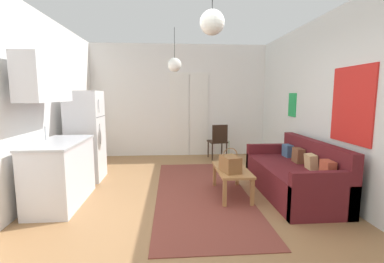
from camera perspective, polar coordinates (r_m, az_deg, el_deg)
name	(u,v)px	position (r m, az deg, el deg)	size (l,w,h in m)	color
ground_plane	(189,217)	(3.77, -0.68, -17.52)	(4.98, 7.71, 0.10)	#996D44
wall_back	(180,101)	(7.01, -2.55, 6.35)	(4.58, 0.13, 2.81)	white
wall_right	(359,106)	(4.20, 31.50, 4.52)	(0.12, 7.31, 2.81)	silver
wall_left	(1,108)	(3.96, -35.16, 4.13)	(0.12, 7.31, 2.81)	white
area_rug	(201,192)	(4.48, 1.97, -12.56)	(1.41, 3.49, 0.01)	brown
couch	(296,177)	(4.61, 20.92, -8.80)	(0.88, 1.97, 0.85)	#5B191E
coffee_table	(232,172)	(4.30, 8.33, -8.44)	(0.47, 0.97, 0.43)	#A87542
bamboo_vase	(229,159)	(4.51, 7.70, -5.74)	(0.08, 0.08, 0.39)	beige
handbag	(230,164)	(4.07, 7.99, -6.72)	(0.30, 0.38, 0.36)	brown
refrigerator	(86,136)	(5.33, -21.35, -0.84)	(0.59, 0.64, 1.63)	white
kitchen_counter	(57,150)	(4.29, -26.40, -3.48)	(0.62, 1.25, 2.08)	silver
accent_chair	(218,140)	(6.62, 5.52, -1.73)	(0.48, 0.46, 0.85)	black
pendant_lamp_near	(212,22)	(3.10, 4.23, 21.82)	(0.26, 0.26, 0.63)	black
pendant_lamp_far	(175,65)	(5.33, -3.66, 13.76)	(0.26, 0.26, 0.82)	black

